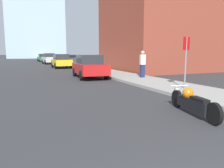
# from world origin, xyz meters

# --- Properties ---
(sidewalk) EXTENTS (2.83, 240.00, 0.15)m
(sidewalk) POSITION_xyz_m (5.19, 40.00, 0.07)
(sidewalk) COLOR gray
(sidewalk) RESTS_ON ground_plane
(brick_storefront) EXTENTS (9.92, 10.08, 8.84)m
(brick_storefront) POSITION_xyz_m (11.76, 18.97, 4.42)
(brick_storefront) COLOR brown
(brick_storefront) RESTS_ON ground_plane
(motorcycle) EXTENTS (0.76, 2.44, 0.76)m
(motorcycle) POSITION_xyz_m (2.61, 4.18, 0.37)
(motorcycle) COLOR black
(motorcycle) RESTS_ON ground_plane
(parked_car_red) EXTENTS (2.15, 4.48, 1.65)m
(parked_car_red) POSITION_xyz_m (2.66, 14.49, 0.83)
(parked_car_red) COLOR red
(parked_car_red) RESTS_ON ground_plane
(parked_car_yellow) EXTENTS (1.96, 4.16, 1.65)m
(parked_car_yellow) POSITION_xyz_m (2.65, 25.73, 0.83)
(parked_car_yellow) COLOR gold
(parked_car_yellow) RESTS_ON ground_plane
(parked_car_silver) EXTENTS (2.03, 4.20, 1.73)m
(parked_car_silver) POSITION_xyz_m (2.55, 36.13, 0.87)
(parked_car_silver) COLOR #BCBCC1
(parked_car_silver) RESTS_ON ground_plane
(parked_car_green) EXTENTS (1.91, 4.47, 1.59)m
(parked_car_green) POSITION_xyz_m (2.60, 47.16, 0.79)
(parked_car_green) COLOR #1E6B33
(parked_car_green) RESTS_ON ground_plane
(stop_sign) EXTENTS (0.57, 0.26, 2.37)m
(stop_sign) POSITION_xyz_m (5.12, 7.35, 1.76)
(stop_sign) COLOR slate
(stop_sign) RESTS_ON sidewalk
(pedestrian) EXTENTS (0.36, 0.25, 1.79)m
(pedestrian) POSITION_xyz_m (5.66, 12.09, 1.08)
(pedestrian) COLOR #1E2347
(pedestrian) RESTS_ON sidewalk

